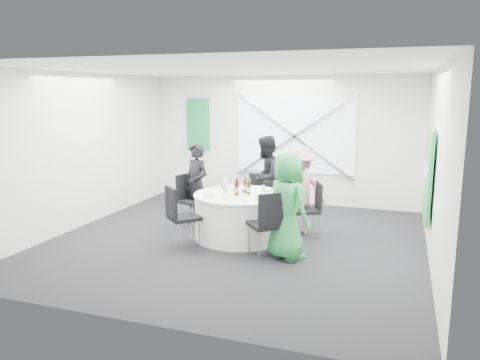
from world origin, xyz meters
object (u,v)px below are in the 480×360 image
(chair_back_right, at_px, (311,205))
(green_water_bottle, at_px, (248,186))
(banquet_table, at_px, (240,216))
(chair_back_left, at_px, (189,196))
(chair_front_left, at_px, (179,212))
(chair_front_right, at_px, (269,220))
(person_woman_pink, at_px, (300,190))
(clear_water_bottle, at_px, (226,188))
(person_man_back, at_px, (265,178))
(person_man_back_left, at_px, (196,185))
(chair_back, at_px, (257,194))
(person_woman_green, at_px, (287,206))

(chair_back_right, relative_size, green_water_bottle, 2.91)
(banquet_table, bearing_deg, chair_back_left, 159.44)
(banquet_table, xyz_separation_m, chair_back_right, (1.13, 0.47, 0.17))
(banquet_table, height_order, chair_front_left, chair_front_left)
(chair_back_left, distance_m, chair_back_right, 2.28)
(chair_front_right, bearing_deg, chair_back_right, -147.95)
(person_woman_pink, height_order, clear_water_bottle, person_woman_pink)
(banquet_table, bearing_deg, chair_front_left, -132.00)
(chair_back_right, relative_size, chair_front_right, 0.92)
(clear_water_bottle, bearing_deg, chair_back_right, 22.94)
(person_man_back, bearing_deg, green_water_bottle, 5.75)
(banquet_table, distance_m, person_man_back_left, 1.18)
(banquet_table, bearing_deg, person_man_back, 86.24)
(green_water_bottle, bearing_deg, banquet_table, -151.07)
(person_man_back_left, distance_m, green_water_bottle, 1.21)
(banquet_table, bearing_deg, green_water_bottle, 28.93)
(banquet_table, bearing_deg, chair_back, 91.98)
(person_man_back_left, bearing_deg, chair_front_left, -53.13)
(chair_front_right, xyz_separation_m, clear_water_bottle, (-0.96, 0.74, 0.27))
(chair_back_left, relative_size, person_man_back, 0.58)
(green_water_bottle, bearing_deg, chair_back_right, 21.71)
(chair_front_left, xyz_separation_m, person_man_back_left, (-0.28, 1.29, 0.18))
(banquet_table, xyz_separation_m, chair_back_left, (-1.15, 0.43, 0.18))
(chair_back, relative_size, clear_water_bottle, 3.21)
(person_man_back, bearing_deg, person_woman_green, 28.55)
(chair_back, xyz_separation_m, person_woman_pink, (0.93, -0.48, 0.23))
(chair_back_left, xyz_separation_m, person_woman_green, (2.13, -1.13, 0.24))
(person_man_back, xyz_separation_m, person_woman_green, (0.90, -1.95, -0.02))
(chair_back_right, bearing_deg, banquet_table, -90.00)
(chair_back, xyz_separation_m, person_man_back, (0.12, 0.19, 0.28))
(chair_back_right, distance_m, chair_front_right, 1.37)
(banquet_table, xyz_separation_m, clear_water_bottle, (-0.22, -0.10, 0.49))
(chair_front_left, xyz_separation_m, person_man_back, (0.82, 2.07, 0.23))
(chair_front_left, distance_m, clear_water_bottle, 0.93)
(person_woman_pink, bearing_deg, chair_front_left, 7.55)
(person_woman_green, bearing_deg, chair_back_right, -61.78)
(clear_water_bottle, bearing_deg, person_woman_pink, 31.64)
(chair_back, bearing_deg, chair_back_left, -152.74)
(green_water_bottle, bearing_deg, chair_back, 99.16)
(chair_front_right, distance_m, person_man_back, 2.20)
(chair_front_left, bearing_deg, chair_back_right, -103.39)
(person_man_back, bearing_deg, chair_back, -28.20)
(person_man_back_left, bearing_deg, person_woman_green, -5.57)
(banquet_table, height_order, person_man_back_left, person_man_back_left)
(green_water_bottle, bearing_deg, clear_water_bottle, -153.58)
(person_woman_green, bearing_deg, banquet_table, 0.00)
(chair_front_right, xyz_separation_m, green_water_bottle, (-0.62, 0.91, 0.28))
(person_woman_green, relative_size, green_water_bottle, 4.95)
(chair_front_right, height_order, person_man_back_left, person_man_back_left)
(person_man_back, bearing_deg, banquet_table, 0.00)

